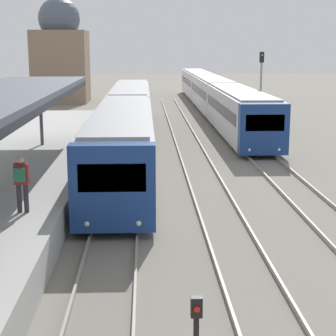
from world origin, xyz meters
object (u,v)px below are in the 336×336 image
Objects in this scene: signal_post_near at (196,330)px; train_near at (128,119)px; train_far at (212,93)px; person_on_platform at (21,180)px; signal_mast_far at (261,83)px.

train_near is at bearing 94.50° from signal_post_near.
train_far is at bearing 82.82° from signal_post_near.
train_far is (9.70, 34.94, -0.33)m from person_on_platform.
signal_post_near is (4.41, -7.06, -1.01)m from person_on_platform.
signal_mast_far is at bearing 76.46° from signal_post_near.
signal_post_near is at bearing -85.50° from train_near.
train_near is 19.98m from train_far.
person_on_platform is 8.38m from signal_post_near.
person_on_platform is 0.04× the size of train_far.
signal_post_near is at bearing -57.99° from person_on_platform.
train_near is 23.41m from signal_post_near.
person_on_platform is at bearing -117.39° from signal_mast_far.
train_near is at bearing -146.83° from signal_mast_far.
person_on_platform is at bearing -99.00° from train_near.
signal_post_near is (1.83, -23.33, -0.69)m from train_near.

